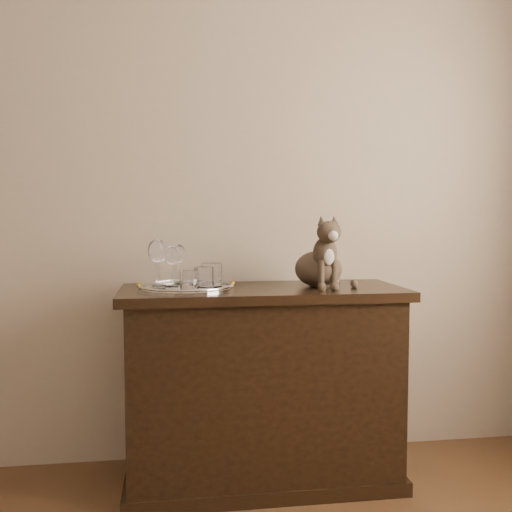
{
  "coord_description": "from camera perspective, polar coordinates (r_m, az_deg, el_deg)",
  "views": [
    {
      "loc": [
        0.22,
        -0.45,
        1.15
      ],
      "look_at": [
        0.57,
        1.95,
        0.99
      ],
      "focal_mm": 40.0,
      "sensor_mm": 36.0,
      "label": 1
    }
  ],
  "objects": [
    {
      "name": "tumbler_c",
      "position": [
        2.4,
        -4.48,
        -1.92
      ],
      "size": [
        0.09,
        0.09,
        0.1
      ],
      "primitive_type": "cylinder",
      "color": "silver",
      "rests_on": "tray"
    },
    {
      "name": "wine_glass_b",
      "position": [
        2.53,
        -7.76,
        -0.81
      ],
      "size": [
        0.07,
        0.07,
        0.17
      ],
      "primitive_type": null,
      "color": "silver",
      "rests_on": "tray"
    },
    {
      "name": "cat",
      "position": [
        2.48,
        6.25,
        0.49
      ],
      "size": [
        0.34,
        0.32,
        0.31
      ],
      "primitive_type": null,
      "rotation": [
        0.0,
        0.0,
        0.12
      ],
      "color": "brown",
      "rests_on": "sideboard"
    },
    {
      "name": "tray",
      "position": [
        2.42,
        -6.96,
        -3.17
      ],
      "size": [
        0.4,
        0.4,
        0.01
      ],
      "primitive_type": "cylinder",
      "color": "silver",
      "rests_on": "sideboard"
    },
    {
      "name": "wine_glass_c",
      "position": [
        2.36,
        -9.83,
        -0.79
      ],
      "size": [
        0.08,
        0.08,
        0.2
      ],
      "primitive_type": null,
      "color": "silver",
      "rests_on": "tray"
    },
    {
      "name": "tumbler_b",
      "position": [
        2.3,
        -6.73,
        -2.45
      ],
      "size": [
        0.07,
        0.07,
        0.08
      ],
      "primitive_type": "cylinder",
      "color": "silver",
      "rests_on": "tray"
    },
    {
      "name": "tumbler_a",
      "position": [
        2.36,
        -5.23,
        -2.16
      ],
      "size": [
        0.08,
        0.08,
        0.09
      ],
      "primitive_type": "cylinder",
      "color": "white",
      "rests_on": "tray"
    },
    {
      "name": "wine_glass_a",
      "position": [
        2.46,
        -9.72,
        -0.82
      ],
      "size": [
        0.07,
        0.07,
        0.18
      ],
      "primitive_type": null,
      "color": "silver",
      "rests_on": "tray"
    },
    {
      "name": "sideboard",
      "position": [
        2.52,
        0.65,
        -12.8
      ],
      "size": [
        1.2,
        0.5,
        0.85
      ],
      "primitive_type": null,
      "color": "black",
      "rests_on": "ground"
    },
    {
      "name": "wall_back",
      "position": [
        2.71,
        -13.15,
        8.02
      ],
      "size": [
        4.0,
        0.1,
        2.7
      ],
      "primitive_type": "cube",
      "color": "#C4AD93",
      "rests_on": "ground"
    },
    {
      "name": "wine_glass_d",
      "position": [
        2.44,
        -8.4,
        -0.98
      ],
      "size": [
        0.07,
        0.07,
        0.17
      ],
      "primitive_type": null,
      "color": "silver",
      "rests_on": "tray"
    }
  ]
}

